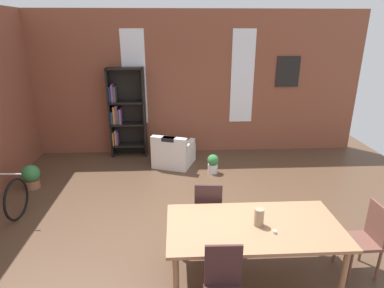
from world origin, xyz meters
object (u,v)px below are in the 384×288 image
(vase_on_table, at_px, (259,217))
(dining_chair_far_left, at_px, (208,209))
(dining_chair_head_right, at_px, (366,237))
(potted_plant_by_shelf, at_px, (213,163))
(potted_plant_corner, at_px, (31,176))
(dining_table, at_px, (254,230))
(bookshelf_tall, at_px, (125,112))
(armchair_white, at_px, (173,153))

(vase_on_table, relative_size, dining_chair_far_left, 0.23)
(dining_chair_head_right, distance_m, dining_chair_far_left, 2.04)
(potted_plant_by_shelf, height_order, potted_plant_corner, potted_plant_corner)
(dining_table, relative_size, potted_plant_by_shelf, 5.01)
(vase_on_table, distance_m, potted_plant_by_shelf, 3.17)
(bookshelf_tall, xyz_separation_m, potted_plant_by_shelf, (2.00, -1.18, -0.86))
(dining_chair_head_right, relative_size, potted_plant_corner, 2.00)
(dining_table, distance_m, bookshelf_tall, 4.80)
(dining_chair_far_left, bearing_deg, dining_table, -57.82)
(potted_plant_by_shelf, xyz_separation_m, potted_plant_corner, (-3.62, -0.52, 0.03))
(potted_plant_by_shelf, relative_size, potted_plant_corner, 0.88)
(potted_plant_corner, bearing_deg, dining_chair_far_left, -29.11)
(vase_on_table, xyz_separation_m, dining_chair_far_left, (-0.53, 0.76, -0.33))
(dining_chair_head_right, relative_size, potted_plant_by_shelf, 2.28)
(dining_table, relative_size, bookshelf_tall, 0.98)
(dining_table, relative_size, armchair_white, 2.05)
(bookshelf_tall, bearing_deg, dining_chair_far_left, -64.86)
(bookshelf_tall, bearing_deg, vase_on_table, -63.00)
(potted_plant_corner, bearing_deg, dining_table, -34.53)
(dining_chair_far_left, xyz_separation_m, bookshelf_tall, (-1.65, 3.53, 0.57))
(armchair_white, height_order, potted_plant_corner, armchair_white)
(armchair_white, xyz_separation_m, potted_plant_by_shelf, (0.85, -0.48, -0.06))
(dining_table, xyz_separation_m, potted_plant_by_shelf, (-0.14, 3.11, -0.45))
(dining_chair_head_right, height_order, potted_plant_corner, dining_chair_head_right)
(dining_chair_far_left, height_order, potted_plant_corner, dining_chair_far_left)
(armchair_white, bearing_deg, potted_plant_corner, -160.05)
(dining_chair_head_right, bearing_deg, armchair_white, 123.86)
(bookshelf_tall, relative_size, potted_plant_corner, 4.48)
(dining_chair_far_left, relative_size, potted_plant_by_shelf, 2.28)
(potted_plant_corner, bearing_deg, bookshelf_tall, 46.35)
(vase_on_table, height_order, potted_plant_corner, vase_on_table)
(potted_plant_by_shelf, distance_m, potted_plant_corner, 3.66)
(vase_on_table, relative_size, potted_plant_corner, 0.46)
(potted_plant_corner, bearing_deg, potted_plant_by_shelf, 8.22)
(dining_chair_head_right, height_order, armchair_white, dining_chair_head_right)
(bookshelf_tall, height_order, potted_plant_corner, bookshelf_tall)
(dining_chair_far_left, xyz_separation_m, potted_plant_by_shelf, (0.34, 2.35, -0.30))
(dining_chair_far_left, xyz_separation_m, armchair_white, (-0.51, 2.83, -0.23))
(dining_table, height_order, potted_plant_by_shelf, dining_table)
(armchair_white, bearing_deg, dining_chair_far_left, -79.78)
(vase_on_table, height_order, dining_chair_head_right, vase_on_table)
(armchair_white, bearing_deg, potted_plant_by_shelf, -29.49)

